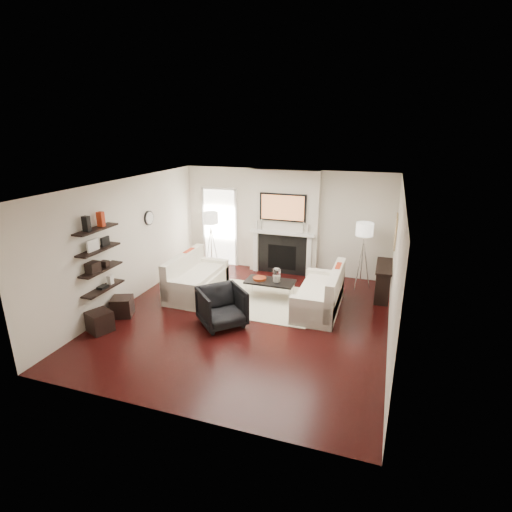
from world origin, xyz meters
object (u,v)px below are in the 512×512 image
(coffee_table, at_px, (270,282))
(armchair, at_px, (222,305))
(ottoman_near, at_px, (122,307))
(loveseat_right_base, at_px, (318,300))
(loveseat_left_base, at_px, (197,285))
(lamp_right_shade, at_px, (365,229))
(lamp_left_shade, at_px, (210,218))

(coffee_table, bearing_deg, armchair, -109.02)
(armchair, distance_m, ottoman_near, 2.14)
(coffee_table, bearing_deg, loveseat_right_base, -12.02)
(armchair, xyz_separation_m, ottoman_near, (-2.11, -0.29, -0.22))
(loveseat_left_base, relative_size, lamp_right_shade, 4.50)
(loveseat_right_base, xyz_separation_m, ottoman_near, (-3.78, -1.57, -0.01))
(coffee_table, distance_m, ottoman_near, 3.20)
(loveseat_right_base, distance_m, coffee_table, 1.19)
(coffee_table, distance_m, armchair, 1.61)
(loveseat_left_base, bearing_deg, ottoman_near, -121.95)
(lamp_right_shade, xyz_separation_m, ottoman_near, (-4.52, -3.13, -1.25))
(coffee_table, bearing_deg, loveseat_left_base, -170.36)
(armchair, bearing_deg, ottoman_near, 143.05)
(lamp_left_shade, relative_size, lamp_right_shade, 1.00)
(loveseat_right_base, xyz_separation_m, lamp_left_shade, (-3.16, 1.50, 1.24))
(loveseat_right_base, distance_m, lamp_right_shade, 2.13)
(loveseat_left_base, height_order, armchair, armchair)
(loveseat_left_base, bearing_deg, lamp_left_shade, 102.07)
(loveseat_right_base, height_order, ottoman_near, loveseat_right_base)
(loveseat_left_base, height_order, lamp_right_shade, lamp_right_shade)
(armchair, relative_size, ottoman_near, 2.10)
(armchair, height_order, ottoman_near, armchair)
(coffee_table, xyz_separation_m, armchair, (-0.52, -1.52, 0.02))
(coffee_table, height_order, lamp_left_shade, lamp_left_shade)
(coffee_table, relative_size, ottoman_near, 2.75)
(loveseat_right_base, bearing_deg, lamp_left_shade, 154.55)
(loveseat_right_base, height_order, lamp_left_shade, lamp_left_shade)
(armchair, bearing_deg, loveseat_right_base, -7.36)
(armchair, bearing_deg, lamp_right_shade, 4.94)
(lamp_left_shade, bearing_deg, coffee_table, -32.05)
(loveseat_left_base, distance_m, lamp_left_shade, 2.01)
(lamp_right_shade, bearing_deg, loveseat_left_base, -155.78)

